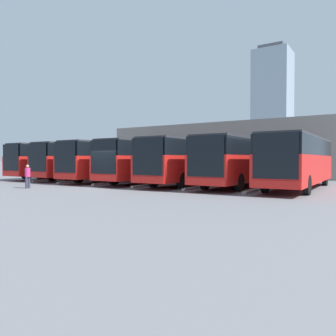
{
  "coord_description": "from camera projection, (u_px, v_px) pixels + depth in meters",
  "views": [
    {
      "loc": [
        -15.46,
        16.24,
        1.91
      ],
      "look_at": [
        -1.26,
        -6.02,
        1.22
      ],
      "focal_mm": 35.0,
      "sensor_mm": 36.0,
      "label": 1
    }
  ],
  "objects": [
    {
      "name": "bus_5",
      "position": [
        92.0,
        160.0,
        31.25
      ],
      "size": [
        2.57,
        12.1,
        3.35
      ],
      "rotation": [
        0.0,
        0.0,
        0.0
      ],
      "color": "red",
      "rests_on": "ground_plane"
    },
    {
      "name": "office_tower",
      "position": [
        273.0,
        106.0,
        169.42
      ],
      "size": [
        17.76,
        17.76,
        60.04
      ],
      "color": "#93A8B7",
      "rests_on": "ground_plane"
    },
    {
      "name": "station_building",
      "position": [
        229.0,
        150.0,
        40.48
      ],
      "size": [
        26.98,
        13.62,
        5.99
      ],
      "color": "gray",
      "rests_on": "ground_plane"
    },
    {
      "name": "bus_0",
      "position": [
        299.0,
        160.0,
        21.2
      ],
      "size": [
        2.57,
        12.1,
        3.35
      ],
      "rotation": [
        0.0,
        0.0,
        0.0
      ],
      "color": "red",
      "rests_on": "ground_plane"
    },
    {
      "name": "curb_divider_2",
      "position": [
        160.0,
        184.0,
        24.4
      ],
      "size": [
        0.26,
        6.68,
        0.15
      ],
      "primitive_type": "cube",
      "rotation": [
        0.0,
        0.0,
        0.0
      ],
      "color": "#9E9E99",
      "rests_on": "ground_plane"
    },
    {
      "name": "ground_plane",
      "position": [
        104.0,
        188.0,
        22.05
      ],
      "size": [
        600.0,
        600.0,
        0.0
      ],
      "primitive_type": "plane",
      "color": "slate"
    },
    {
      "name": "bus_6",
      "position": [
        66.0,
        160.0,
        33.32
      ],
      "size": [
        2.57,
        12.1,
        3.35
      ],
      "rotation": [
        0.0,
        0.0,
        0.0
      ],
      "color": "red",
      "rests_on": "ground_plane"
    },
    {
      "name": "curb_divider_3",
      "position": [
        123.0,
        182.0,
        26.51
      ],
      "size": [
        0.26,
        6.68,
        0.15
      ],
      "primitive_type": "cube",
      "rotation": [
        0.0,
        0.0,
        0.0
      ],
      "color": "#9E9E99",
      "rests_on": "ground_plane"
    },
    {
      "name": "bus_3",
      "position": [
        154.0,
        160.0,
        26.96
      ],
      "size": [
        2.57,
        12.1,
        3.35
      ],
      "rotation": [
        0.0,
        0.0,
        0.0
      ],
      "color": "red",
      "rests_on": "ground_plane"
    },
    {
      "name": "bus_4",
      "position": [
        119.0,
        160.0,
        28.91
      ],
      "size": [
        2.57,
        12.1,
        3.35
      ],
      "rotation": [
        0.0,
        0.0,
        0.0
      ],
      "color": "red",
      "rests_on": "ground_plane"
    },
    {
      "name": "curb_divider_0",
      "position": [
        262.0,
        188.0,
        20.74
      ],
      "size": [
        0.26,
        6.68,
        0.15
      ],
      "primitive_type": "cube",
      "rotation": [
        0.0,
        0.0,
        0.0
      ],
      "color": "#9E9E99",
      "rests_on": "ground_plane"
    },
    {
      "name": "bus_2",
      "position": [
        194.0,
        160.0,
        24.86
      ],
      "size": [
        2.57,
        12.1,
        3.35
      ],
      "rotation": [
        0.0,
        0.0,
        0.0
      ],
      "color": "red",
      "rests_on": "ground_plane"
    },
    {
      "name": "curb_divider_5",
      "position": [
        64.0,
        179.0,
        30.79
      ],
      "size": [
        0.26,
        6.68,
        0.15
      ],
      "primitive_type": "cube",
      "rotation": [
        0.0,
        0.0,
        0.0
      ],
      "color": "#9E9E99",
      "rests_on": "ground_plane"
    },
    {
      "name": "curb_divider_4",
      "position": [
        89.0,
        181.0,
        28.46
      ],
      "size": [
        0.26,
        6.68,
        0.15
      ],
      "primitive_type": "cube",
      "rotation": [
        0.0,
        0.0,
        0.0
      ],
      "color": "#9E9E99",
      "rests_on": "ground_plane"
    },
    {
      "name": "bus_1",
      "position": [
        242.0,
        160.0,
        23.08
      ],
      "size": [
        2.57,
        12.1,
        3.35
      ],
      "rotation": [
        0.0,
        0.0,
        0.0
      ],
      "color": "red",
      "rests_on": "ground_plane"
    },
    {
      "name": "pedestrian",
      "position": [
        28.0,
        176.0,
        21.63
      ],
      "size": [
        0.4,
        0.4,
        1.56
      ],
      "rotation": [
        0.0,
        0.0,
        4.88
      ],
      "color": "#38384C",
      "rests_on": "ground_plane"
    },
    {
      "name": "curb_divider_1",
      "position": [
        207.0,
        186.0,
        22.63
      ],
      "size": [
        0.26,
        6.68,
        0.15
      ],
      "primitive_type": "cube",
      "rotation": [
        0.0,
        0.0,
        0.0
      ],
      "color": "#9E9E99",
      "rests_on": "ground_plane"
    }
  ]
}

